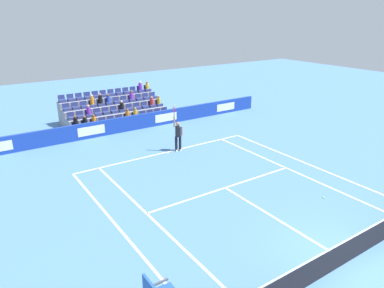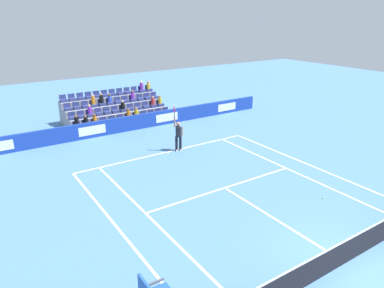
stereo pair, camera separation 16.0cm
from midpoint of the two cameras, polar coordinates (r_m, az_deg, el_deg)
The scene contains 14 objects.
ground_plane at distance 13.40m, azimuth 23.58°, elevation -16.94°, with size 80.00×80.00×0.00m, color #4C7AB2.
line_baseline at distance 21.12m, azimuth -3.81°, elevation -1.28°, with size 10.97×0.10×0.01m, color white.
line_service at distance 16.97m, azimuth 5.49°, elevation -6.96°, with size 8.23×0.10×0.01m, color white.
line_centre_service at distance 14.95m, azimuth 13.30°, elevation -11.49°, with size 0.10×6.40×0.01m, color white.
line_singles_sideline_left at distance 14.68m, azimuth -6.30°, elevation -11.66°, with size 0.10×11.89×0.01m, color white.
line_singles_sideline_right at distance 19.32m, azimuth 15.96°, elevation -4.17°, with size 0.10×11.89×0.01m, color white.
line_doubles_sideline_left at distance 14.22m, azimuth -11.33°, elevation -13.11°, with size 0.10×11.89×0.01m, color white.
line_doubles_sideline_right at distance 20.32m, azimuth 18.52°, elevation -3.24°, with size 0.10×11.89×0.01m, color white.
line_centre_mark at distance 21.04m, azimuth -3.68°, elevation -1.37°, with size 0.10×0.20×0.01m, color white.
sponsor_barrier at distance 25.18m, azimuth -9.48°, elevation 3.30°, with size 22.33×0.22×1.05m.
tennis_net at distance 13.12m, azimuth 23.89°, elevation -15.21°, with size 11.97×0.10×1.07m.
tennis_player at distance 20.98m, azimuth -1.99°, elevation 1.48°, with size 0.51×0.40×2.85m.
stadium_stand at distance 27.75m, azimuth -12.00°, elevation 5.06°, with size 7.44×3.80×2.59m.
loose_tennis_ball at distance 17.01m, azimuth 20.39°, elevation -8.05°, with size 0.07×0.07×0.07m, color #D1E533.
Camera 2 is at (9.54, 5.31, 7.72)m, focal length 33.51 mm.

